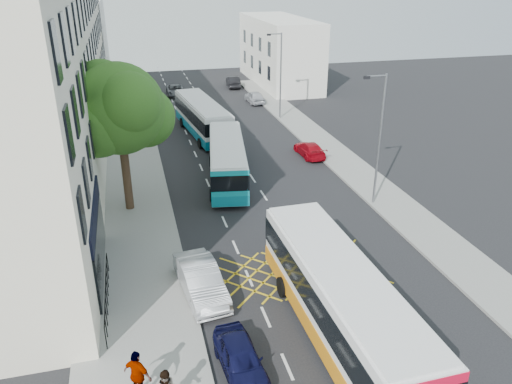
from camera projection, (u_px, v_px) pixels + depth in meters
ground at (366, 352)px, 19.34m from camera, size 120.00×120.00×0.00m
pavement_left at (130, 209)px, 30.60m from camera, size 5.00×70.00×0.15m
pavement_right at (369, 183)px, 34.26m from camera, size 3.00×70.00×0.15m
terrace_main at (36, 74)px, 34.97m from camera, size 8.30×45.00×13.50m
terrace_far at (73, 42)px, 62.62m from camera, size 8.00×20.00×10.00m
building_right at (279, 51)px, 62.56m from camera, size 6.00×18.00×8.00m
street_tree at (119, 110)px, 28.01m from camera, size 6.30×5.70×8.80m
lamp_near at (379, 134)px, 29.44m from camera, size 1.45×0.15×8.00m
lamp_far at (280, 72)px, 47.09m from camera, size 1.45×0.15×8.00m
railings at (107, 295)px, 21.50m from camera, size 0.08×5.60×1.14m
bus_near at (340, 301)px, 19.48m from camera, size 3.04×11.58×3.24m
bus_mid at (227, 160)px, 34.31m from camera, size 3.93×10.25×2.81m
bus_far at (202, 117)px, 43.78m from camera, size 3.66×10.90×3.01m
parked_car_blue at (240, 358)px, 18.15m from camera, size 1.70×3.67×1.22m
parked_car_silver at (201, 280)px, 22.43m from camera, size 2.12×4.71×1.50m
red_hatchback at (310, 149)px, 39.15m from camera, size 1.70×3.91×1.12m
distant_car_grey at (175, 91)px, 57.71m from camera, size 2.06×4.29×1.18m
distant_car_silver at (255, 97)px, 54.58m from camera, size 1.66×3.89×1.31m
distant_car_dark at (233, 82)px, 61.74m from camera, size 1.72×4.16×1.34m
pedestrian_far at (138, 375)px, 16.74m from camera, size 1.16×1.09×1.92m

